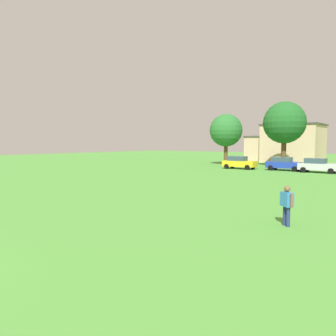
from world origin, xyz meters
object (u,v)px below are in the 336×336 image
(tree_far_left, at_px, (226,131))
(parked_car_silver_2, at_px, (318,165))
(tree_left, at_px, (284,123))
(parked_car_blue_1, at_px, (284,164))
(parked_car_yellow_0, at_px, (239,162))
(adult_bystander, at_px, (287,202))

(tree_far_left, bearing_deg, parked_car_silver_2, -22.24)
(tree_left, bearing_deg, parked_car_blue_1, -72.05)
(parked_car_silver_2, xyz_separation_m, tree_left, (-6.14, 6.98, 5.44))
(parked_car_yellow_0, bearing_deg, tree_left, 64.75)
(parked_car_yellow_0, xyz_separation_m, tree_left, (3.49, 7.40, 5.44))
(parked_car_blue_1, height_order, tree_left, tree_left)
(parked_car_silver_2, height_order, tree_far_left, tree_far_left)
(tree_far_left, height_order, tree_left, tree_left)
(adult_bystander, relative_size, tree_left, 0.18)
(adult_bystander, bearing_deg, parked_car_blue_1, 147.96)
(tree_far_left, bearing_deg, tree_left, 5.86)
(adult_bystander, relative_size, parked_car_yellow_0, 0.40)
(parked_car_blue_1, bearing_deg, tree_far_left, 153.23)
(parked_car_blue_1, height_order, parked_car_silver_2, same)
(parked_car_yellow_0, xyz_separation_m, tree_far_left, (-5.25, 6.50, 4.51))
(parked_car_yellow_0, distance_m, parked_car_silver_2, 9.64)
(parked_car_yellow_0, xyz_separation_m, parked_car_blue_1, (5.54, 1.05, 0.00))
(parked_car_blue_1, bearing_deg, parked_car_yellow_0, -169.23)
(parked_car_silver_2, distance_m, tree_far_left, 16.70)
(adult_bystander, distance_m, tree_far_left, 38.57)
(adult_bystander, height_order, parked_car_blue_1, adult_bystander)
(tree_far_left, distance_m, tree_left, 8.84)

